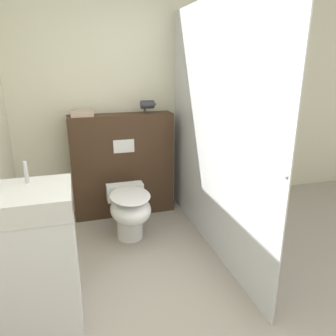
{
  "coord_description": "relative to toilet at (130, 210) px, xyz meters",
  "views": [
    {
      "loc": [
        -0.72,
        -1.37,
        1.67
      ],
      "look_at": [
        0.08,
        1.36,
        0.74
      ],
      "focal_mm": 35.0,
      "sensor_mm": 36.0,
      "label": 1
    }
  ],
  "objects": [
    {
      "name": "hair_drier",
      "position": [
        0.34,
        0.61,
        0.91
      ],
      "size": [
        0.17,
        0.09,
        0.14
      ],
      "color": "#2D2D33",
      "rests_on": "partition_panel"
    },
    {
      "name": "shower_glass",
      "position": [
        0.7,
        -0.29,
        0.77
      ],
      "size": [
        0.04,
        2.18,
        2.18
      ],
      "color": "silver",
      "rests_on": "ground_plane"
    },
    {
      "name": "wall_back",
      "position": [
        0.27,
        0.83,
        0.94
      ],
      "size": [
        8.0,
        0.06,
        2.5
      ],
      "color": "beige",
      "rests_on": "ground_plane"
    },
    {
      "name": "toilet",
      "position": [
        0.0,
        0.0,
        0.0
      ],
      "size": [
        0.38,
        0.63,
        0.5
      ],
      "color": "white",
      "rests_on": "ground_plane"
    },
    {
      "name": "partition_panel",
      "position": [
        0.04,
        0.63,
        0.25
      ],
      "size": [
        1.11,
        0.26,
        1.14
      ],
      "color": "#3D2819",
      "rests_on": "ground_plane"
    },
    {
      "name": "folded_towel",
      "position": [
        -0.35,
        0.61,
        0.85
      ],
      "size": [
        0.23,
        0.17,
        0.06
      ],
      "color": "tan",
      "rests_on": "partition_panel"
    },
    {
      "name": "sink_vanity",
      "position": [
        -0.76,
        -0.88,
        0.16
      ],
      "size": [
        0.52,
        0.48,
        1.09
      ],
      "color": "white",
      "rests_on": "ground_plane"
    }
  ]
}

